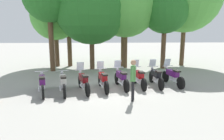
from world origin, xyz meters
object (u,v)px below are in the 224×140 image
object	(u,v)px
motorcycle_3	(103,80)
motorcycle_1	(63,83)
motorcycle_6	(156,76)
motorcycle_2	(83,81)
motorcycle_7	(172,76)
motorcycle_5	(139,77)
tree_0	(55,16)
person_0	(133,77)
tree_5	(126,6)
motorcycle_4	(121,78)
tree_3	(91,8)
tree_6	(165,10)
motorcycle_0	(42,83)

from	to	relation	value
motorcycle_3	motorcycle_1	bearing A→B (deg)	91.94
motorcycle_3	motorcycle_6	xyz separation A→B (m)	(2.82, 0.58, 0.00)
motorcycle_2	motorcycle_7	size ratio (longest dim) A/B	0.98
motorcycle_1	motorcycle_5	bearing A→B (deg)	-90.43
motorcycle_2	tree_0	world-z (taller)	tree_0
person_0	tree_5	world-z (taller)	tree_5
motorcycle_4	person_0	world-z (taller)	person_0
motorcycle_4	motorcycle_6	distance (m)	1.91
tree_3	tree_6	bearing A→B (deg)	0.65
motorcycle_1	motorcycle_4	xyz separation A→B (m)	(2.81, 0.75, 0.01)
motorcycle_2	tree_3	distance (m)	7.17
tree_0	tree_6	xyz separation A→B (m)	(8.47, -1.25, 0.35)
motorcycle_6	tree_0	xyz separation A→B (m)	(-6.60, 6.37, 3.54)
motorcycle_6	tree_0	distance (m)	9.84
motorcycle_3	motorcycle_7	world-z (taller)	same
motorcycle_5	motorcycle_6	distance (m)	0.95
motorcycle_0	tree_0	size ratio (longest dim) A/B	0.35
tree_3	motorcycle_0	bearing A→B (deg)	-107.75
motorcycle_6	tree_3	distance (m)	7.44
tree_6	person_0	bearing A→B (deg)	-114.89
tree_0	person_0	bearing A→B (deg)	-59.70
motorcycle_0	motorcycle_2	world-z (taller)	motorcycle_2
motorcycle_0	motorcycle_7	size ratio (longest dim) A/B	0.98
tree_0	tree_6	size ratio (longest dim) A/B	0.97
motorcycle_4	tree_0	bearing A→B (deg)	22.26
motorcycle_1	person_0	distance (m)	3.40
motorcycle_4	tree_6	xyz separation A→B (m)	(3.75, 5.43, 3.89)
motorcycle_1	tree_5	world-z (taller)	tree_5
person_0	tree_5	bearing A→B (deg)	-78.64
motorcycle_3	tree_0	bearing A→B (deg)	16.36
motorcycle_4	motorcycle_6	xyz separation A→B (m)	(1.88, 0.30, 0.00)
motorcycle_4	tree_5	size ratio (longest dim) A/B	0.30
motorcycle_1	motorcycle_7	xyz separation A→B (m)	(5.63, 1.17, 0.01)
motorcycle_0	motorcycle_5	xyz separation A→B (m)	(4.69, 1.03, 0.01)
motorcycle_4	tree_6	world-z (taller)	tree_6
motorcycle_2	tree_0	bearing A→B (deg)	3.25
motorcycle_1	motorcycle_2	size ratio (longest dim) A/B	1.02
person_0	tree_3	size ratio (longest dim) A/B	0.24
motorcycle_3	tree_0	distance (m)	8.67
motorcycle_5	tree_0	bearing A→B (deg)	32.70
motorcycle_6	person_0	bearing A→B (deg)	141.15
motorcycle_5	tree_6	bearing A→B (deg)	-36.61
person_0	tree_5	xyz separation A→B (m)	(0.50, 7.87, 3.74)
motorcycle_0	tree_0	world-z (taller)	tree_0
tree_6	tree_3	bearing A→B (deg)	-179.35
motorcycle_3	motorcycle_2	bearing A→B (deg)	94.08
motorcycle_3	tree_5	xyz separation A→B (m)	(1.76, 6.19, 4.26)
motorcycle_3	person_0	size ratio (longest dim) A/B	1.24
motorcycle_4	tree_3	size ratio (longest dim) A/B	0.30
motorcycle_3	motorcycle_5	size ratio (longest dim) A/B	0.99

